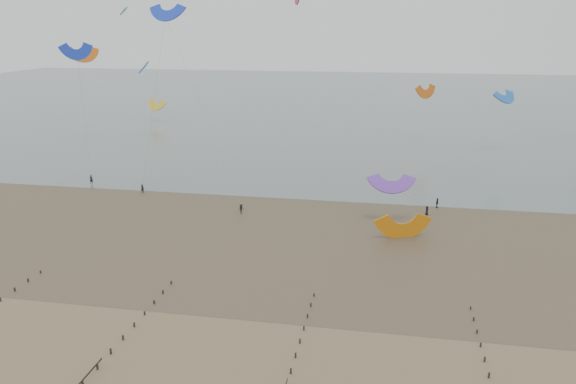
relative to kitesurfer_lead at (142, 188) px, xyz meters
name	(u,v)px	position (x,y,z in m)	size (l,w,h in m)	color
ground	(258,347)	(34.51, -48.93, -0.87)	(500.00, 500.00, 0.00)	brown
sea_and_shore	(283,228)	(30.43, -14.53, -0.86)	(500.00, 665.00, 0.03)	#475654
kitesurfer_lead	(142,188)	(0.00, 0.00, 0.00)	(0.64, 0.42, 1.75)	black
kitesurfers	(463,203)	(59.86, 1.49, -0.04)	(124.19, 20.99, 1.84)	black
grounded_kite	(402,237)	(49.11, -15.27, -0.87)	(7.48, 3.92, 5.70)	orange
kites_airborne	(277,70)	(17.55, 45.15, 19.40)	(242.17, 109.08, 41.22)	#0892A5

